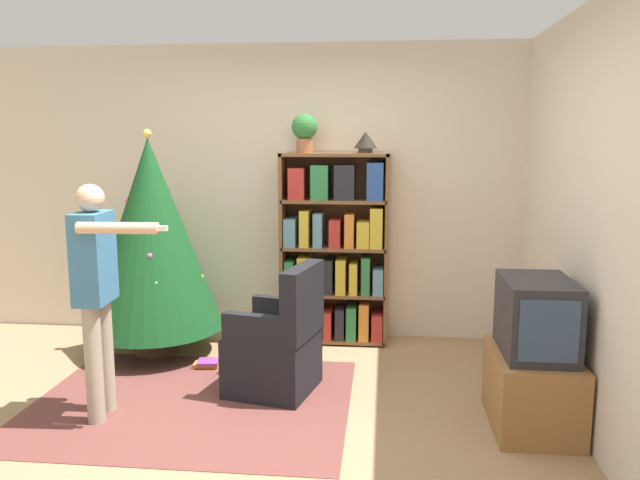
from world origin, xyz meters
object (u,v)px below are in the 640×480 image
(bookshelf, at_px, (335,252))
(standing_person, at_px, (97,283))
(television, at_px, (536,317))
(armchair, at_px, (278,347))
(potted_plant, at_px, (305,130))
(christmas_tree, at_px, (152,235))
(table_lamp, at_px, (366,141))

(bookshelf, height_order, standing_person, bookshelf)
(television, distance_m, armchair, 1.75)
(potted_plant, bearing_deg, armchair, -92.13)
(television, relative_size, standing_person, 0.40)
(bookshelf, bearing_deg, standing_person, -129.07)
(bookshelf, distance_m, armchair, 1.29)
(christmas_tree, relative_size, potted_plant, 5.64)
(bookshelf, distance_m, television, 2.05)
(bookshelf, height_order, christmas_tree, christmas_tree)
(christmas_tree, height_order, standing_person, christmas_tree)
(television, height_order, standing_person, standing_person)
(bookshelf, xyz_separation_m, potted_plant, (-0.26, 0.01, 1.05))
(christmas_tree, bearing_deg, standing_person, -85.12)
(television, bearing_deg, potted_plant, 136.27)
(armchair, distance_m, table_lamp, 1.94)
(table_lamp, bearing_deg, television, -54.62)
(television, relative_size, christmas_tree, 0.33)
(armchair, xyz_separation_m, table_lamp, (0.56, 1.17, 1.44))
(christmas_tree, relative_size, standing_person, 1.23)
(bookshelf, xyz_separation_m, table_lamp, (0.26, 0.01, 0.96))
(television, distance_m, christmas_tree, 3.04)
(television, bearing_deg, table_lamp, 125.38)
(standing_person, bearing_deg, christmas_tree, -178.13)
(bookshelf, bearing_deg, table_lamp, 2.33)
(television, distance_m, standing_person, 2.73)
(table_lamp, bearing_deg, potted_plant, 180.00)
(christmas_tree, xyz_separation_m, standing_person, (0.10, -1.22, -0.11))
(bookshelf, distance_m, table_lamp, 0.99)
(television, relative_size, potted_plant, 1.83)
(potted_plant, bearing_deg, table_lamp, -0.00)
(television, xyz_separation_m, christmas_tree, (-2.82, 1.08, 0.29))
(television, bearing_deg, standing_person, -177.03)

